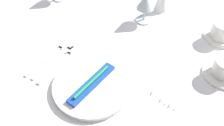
# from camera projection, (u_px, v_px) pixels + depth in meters

# --- Properties ---
(dining_table) EXTENTS (1.80, 1.11, 0.74)m
(dining_table) POSITION_uv_depth(u_px,v_px,m) (132.00, 58.00, 1.17)
(dining_table) COLOR white
(dining_table) RESTS_ON ground
(dinner_plate) EXTENTS (0.27, 0.27, 0.02)m
(dinner_plate) POSITION_uv_depth(u_px,v_px,m) (92.00, 87.00, 0.95)
(dinner_plate) COLOR white
(dinner_plate) RESTS_ON dining_table
(toothbrush_package) EXTENTS (0.05, 0.21, 0.02)m
(toothbrush_package) POSITION_uv_depth(u_px,v_px,m) (92.00, 84.00, 0.94)
(toothbrush_package) COLOR blue
(toothbrush_package) RESTS_ON dinner_plate
(fork_outer) EXTENTS (0.03, 0.21, 0.00)m
(fork_outer) POSITION_uv_depth(u_px,v_px,m) (59.00, 63.00, 1.03)
(fork_outer) COLOR beige
(fork_outer) RESTS_ON dining_table
(fork_inner) EXTENTS (0.02, 0.23, 0.00)m
(fork_inner) POSITION_uv_depth(u_px,v_px,m) (57.00, 59.00, 1.05)
(fork_inner) COLOR beige
(fork_inner) RESTS_ON dining_table
(fork_salad) EXTENTS (0.02, 0.22, 0.00)m
(fork_salad) POSITION_uv_depth(u_px,v_px,m) (49.00, 57.00, 1.05)
(fork_salad) COLOR beige
(fork_salad) RESTS_ON dining_table
(dinner_knife) EXTENTS (0.02, 0.23, 0.00)m
(dinner_knife) POSITION_uv_depth(u_px,v_px,m) (134.00, 107.00, 0.90)
(dinner_knife) COLOR beige
(dinner_knife) RESTS_ON dining_table
(spoon_soup) EXTENTS (0.03, 0.21, 0.01)m
(spoon_soup) POSITION_uv_depth(u_px,v_px,m) (147.00, 105.00, 0.91)
(spoon_soup) COLOR beige
(spoon_soup) RESTS_ON dining_table
(spoon_dessert) EXTENTS (0.03, 0.21, 0.01)m
(spoon_dessert) POSITION_uv_depth(u_px,v_px,m) (155.00, 113.00, 0.89)
(spoon_dessert) COLOR beige
(spoon_dessert) RESTS_ON dining_table
(spoon_tea) EXTENTS (0.03, 0.21, 0.01)m
(spoon_tea) POSITION_uv_depth(u_px,v_px,m) (164.00, 118.00, 0.87)
(spoon_tea) COLOR beige
(spoon_tea) RESTS_ON dining_table
(saucer_left) EXTENTS (0.13, 0.13, 0.01)m
(saucer_left) POSITION_uv_depth(u_px,v_px,m) (219.00, 37.00, 1.12)
(saucer_left) COLOR white
(saucer_left) RESTS_ON dining_table
(coffee_cup_left) EXTENTS (0.10, 0.08, 0.07)m
(coffee_cup_left) POSITION_uv_depth(u_px,v_px,m) (222.00, 30.00, 1.09)
(coffee_cup_left) COLOR white
(coffee_cup_left) RESTS_ON saucer_left
(saucer_far) EXTENTS (0.14, 0.14, 0.01)m
(saucer_far) POSITION_uv_depth(u_px,v_px,m) (223.00, 74.00, 0.99)
(saucer_far) COLOR white
(saucer_far) RESTS_ON dining_table
(wine_glass_right) EXTENTS (0.07, 0.07, 0.13)m
(wine_glass_right) POSITION_uv_depth(u_px,v_px,m) (145.00, 3.00, 1.14)
(wine_glass_right) COLOR silver
(wine_glass_right) RESTS_ON dining_table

